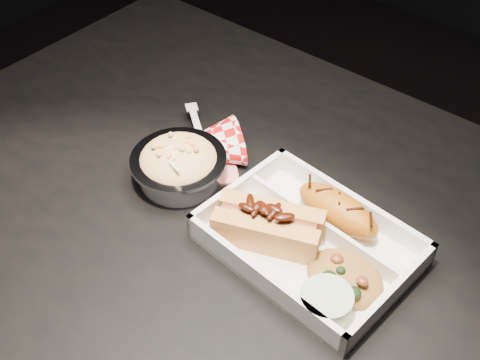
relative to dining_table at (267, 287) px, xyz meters
The scene contains 8 objects.
dining_table is the anchor object (origin of this frame).
food_tray 0.11m from the dining_table, 31.04° to the left, with size 0.27×0.20×0.04m.
fried_pastry 0.15m from the dining_table, 59.54° to the left, with size 0.12×0.05×0.04m, color #B66112.
hotdog 0.12m from the dining_table, 149.36° to the left, with size 0.15×0.10×0.06m.
fried_rice_mound 0.16m from the dining_table, ahead, with size 0.10×0.08×0.03m, color #A46C2F.
cupcake_liner 0.16m from the dining_table, 20.97° to the right, with size 0.06×0.06×0.03m, color #B5C998.
foil_coleslaw_cup 0.21m from the dining_table, behind, with size 0.13×0.13×0.07m.
napkin_fork 0.22m from the dining_table, 157.21° to the left, with size 0.17×0.15×0.10m.
Camera 1 is at (0.28, -0.40, 1.34)m, focal length 45.00 mm.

